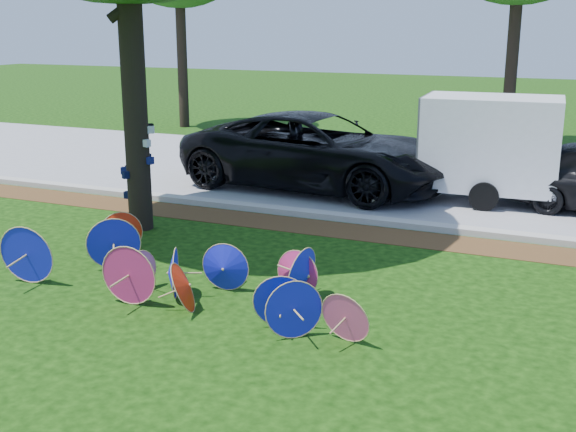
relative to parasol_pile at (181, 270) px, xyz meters
The scene contains 7 objects.
ground 0.78m from the parasol_pile, 45.33° to the right, with size 90.00×90.00×0.00m, color black.
mulch_strip 4.06m from the parasol_pile, 83.24° to the left, with size 90.00×1.00×0.01m, color #472D16.
curb 4.75m from the parasol_pile, 84.24° to the left, with size 90.00×0.30×0.12m, color #B7B5AD.
street 8.89m from the parasol_pile, 86.93° to the left, with size 90.00×8.00×0.01m, color gray.
parasol_pile is the anchor object (origin of this frame).
black_van 7.17m from the parasol_pile, 95.61° to the left, with size 2.87×6.23×1.73m, color black.
cargo_trailer 8.10m from the parasol_pile, 67.23° to the left, with size 2.77×1.76×2.54m, color silver.
Camera 1 is at (4.67, -7.70, 3.75)m, focal length 45.00 mm.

